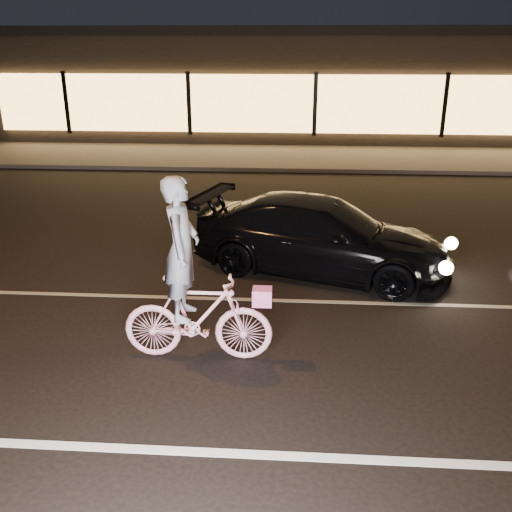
{
  "coord_description": "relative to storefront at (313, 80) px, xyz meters",
  "views": [
    {
      "loc": [
        -0.69,
        -5.97,
        3.79
      ],
      "look_at": [
        -1.13,
        0.6,
        1.27
      ],
      "focal_mm": 40.0,
      "sensor_mm": 36.0,
      "label": 1
    }
  ],
  "objects": [
    {
      "name": "ground",
      "position": [
        0.0,
        -18.97,
        -2.15
      ],
      "size": [
        90.0,
        90.0,
        0.0
      ],
      "primitive_type": "plane",
      "color": "black",
      "rests_on": "ground"
    },
    {
      "name": "lane_stripe_near",
      "position": [
        0.0,
        -20.47,
        -2.14
      ],
      "size": [
        60.0,
        0.12,
        0.01
      ],
      "primitive_type": "cube",
      "color": "silver",
      "rests_on": "ground"
    },
    {
      "name": "lane_stripe_far",
      "position": [
        0.0,
        -16.97,
        -2.14
      ],
      "size": [
        60.0,
        0.1,
        0.01
      ],
      "primitive_type": "cube",
      "color": "gray",
      "rests_on": "ground"
    },
    {
      "name": "sidewalk",
      "position": [
        0.0,
        -5.97,
        -2.09
      ],
      "size": [
        30.0,
        4.0,
        0.12
      ],
      "primitive_type": "cube",
      "color": "#383533",
      "rests_on": "ground"
    },
    {
      "name": "storefront",
      "position": [
        0.0,
        0.0,
        0.0
      ],
      "size": [
        25.4,
        8.42,
        4.2
      ],
      "color": "black",
      "rests_on": "ground"
    },
    {
      "name": "cyclist",
      "position": [
        -1.87,
        -18.7,
        -1.31
      ],
      "size": [
        1.86,
        0.64,
        2.34
      ],
      "rotation": [
        0.0,
        0.0,
        1.57
      ],
      "color": "#EE497B",
      "rests_on": "ground"
    },
    {
      "name": "sedan",
      "position": [
        -0.2,
        -15.71,
        -1.51
      ],
      "size": [
        4.72,
        3.02,
        1.27
      ],
      "rotation": [
        0.0,
        0.0,
        1.27
      ],
      "color": "black",
      "rests_on": "ground"
    }
  ]
}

